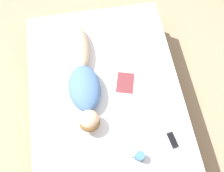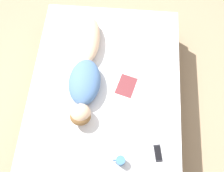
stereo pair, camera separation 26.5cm
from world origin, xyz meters
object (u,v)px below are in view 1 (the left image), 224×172
open_magazine (138,84)px  coffee_mug (140,156)px  cell_phone (173,140)px  person (83,79)px

open_magazine → coffee_mug: coffee_mug is taller
cell_phone → open_magazine: bearing=-81.5°
person → open_magazine: bearing=167.5°
cell_phone → person: bearing=-54.1°
cell_phone → coffee_mug: bearing=6.6°
open_magazine → coffee_mug: bearing=95.0°
person → cell_phone: person is taller
person → coffee_mug: 0.93m
person → coffee_mug: bearing=115.3°
open_magazine → coffee_mug: (0.14, 0.72, 0.04)m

